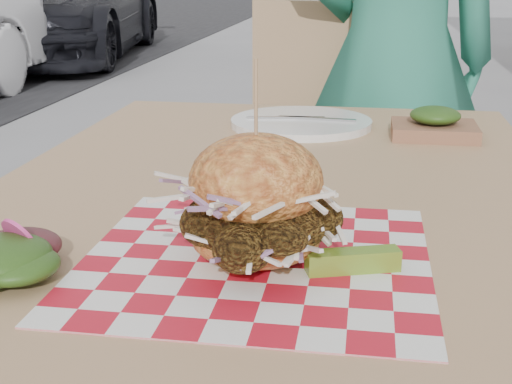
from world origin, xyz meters
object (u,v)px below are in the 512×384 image
at_px(patio_table, 274,238).
at_px(sandwich, 256,206).
at_px(patio_chair, 326,150).
at_px(diner, 395,60).
at_px(car_dark, 64,3).

relative_size(patio_table, sandwich, 5.76).
distance_m(patio_table, patio_chair, 1.00).
bearing_deg(patio_table, sandwich, -86.64).
bearing_deg(diner, patio_chair, -15.07).
height_order(diner, patio_chair, diner).
height_order(car_dark, sandwich, car_dark).
distance_m(patio_table, sandwich, 0.30).
xyz_separation_m(patio_table, sandwich, (0.02, -0.26, 0.14)).
relative_size(diner, patio_table, 1.34).
xyz_separation_m(diner, car_dark, (-3.60, 6.15, -0.19)).
bearing_deg(car_dark, patio_chair, -68.85).
bearing_deg(patio_chair, diner, 7.49).
height_order(car_dark, patio_chair, car_dark).
bearing_deg(sandwich, diner, 82.07).
distance_m(car_dark, patio_table, 7.92).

